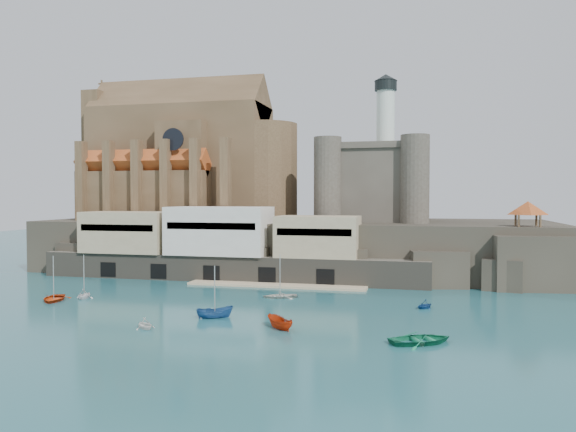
# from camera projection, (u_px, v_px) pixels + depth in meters

# --- Properties ---
(ground) EXTENTS (300.00, 300.00, 0.00)m
(ground) POSITION_uv_depth(u_px,v_px,m) (228.00, 306.00, 75.79)
(ground) COLOR #1A4E56
(ground) RESTS_ON ground
(promontory) EXTENTS (100.00, 36.00, 10.00)m
(promontory) POSITION_uv_depth(u_px,v_px,m) (293.00, 245.00, 113.88)
(promontory) COLOR black
(promontory) RESTS_ON ground
(quay) EXTENTS (70.00, 12.00, 13.05)m
(quay) POSITION_uv_depth(u_px,v_px,m) (218.00, 246.00, 100.40)
(quay) COLOR #5C5649
(quay) RESTS_ON ground
(church) EXTENTS (47.00, 25.93, 30.51)m
(church) POSITION_uv_depth(u_px,v_px,m) (188.00, 163.00, 121.39)
(church) COLOR #4F3B25
(church) RESTS_ON promontory
(castle_keep) EXTENTS (21.20, 21.20, 29.30)m
(castle_keep) POSITION_uv_depth(u_px,v_px,m) (375.00, 179.00, 111.20)
(castle_keep) COLOR #423D34
(castle_keep) RESTS_ON promontory
(rock_outcrop) EXTENTS (14.50, 10.50, 8.70)m
(rock_outcrop) POSITION_uv_depth(u_px,v_px,m) (527.00, 263.00, 90.74)
(rock_outcrop) COLOR black
(rock_outcrop) RESTS_ON ground
(pavilion) EXTENTS (6.40, 6.40, 5.40)m
(pavilion) POSITION_uv_depth(u_px,v_px,m) (528.00, 210.00, 90.59)
(pavilion) COLOR #4F3B25
(pavilion) RESTS_ON rock_outcrop
(boat_0) EXTENTS (4.34, 2.66, 5.86)m
(boat_0) POSITION_uv_depth(u_px,v_px,m) (54.00, 301.00, 80.05)
(boat_0) COLOR #B8330A
(boat_0) RESTS_ON ground
(boat_1) EXTENTS (2.88, 3.03, 3.02)m
(boat_1) POSITION_uv_depth(u_px,v_px,m) (145.00, 328.00, 63.11)
(boat_1) COLOR white
(boat_1) RESTS_ON ground
(boat_2) EXTENTS (2.33, 2.31, 4.53)m
(boat_2) POSITION_uv_depth(u_px,v_px,m) (215.00, 318.00, 68.64)
(boat_2) COLOR #224D84
(boat_2) RESTS_ON ground
(boat_3) EXTENTS (3.51, 4.79, 6.62)m
(boat_3) POSITION_uv_depth(u_px,v_px,m) (421.00, 343.00, 56.82)
(boat_3) COLOR #177E55
(boat_3) RESTS_ON ground
(boat_4) EXTENTS (3.13, 2.14, 3.39)m
(boat_4) POSITION_uv_depth(u_px,v_px,m) (84.00, 298.00, 81.66)
(boat_4) COLOR silver
(boat_4) RESTS_ON ground
(boat_5) EXTENTS (2.38, 2.38, 4.42)m
(boat_5) POSITION_uv_depth(u_px,v_px,m) (280.00, 329.00, 63.08)
(boat_5) COLOR #B92F0B
(boat_5) RESTS_ON ground
(boat_6) EXTENTS (2.41, 3.79, 5.14)m
(boat_6) POSITION_uv_depth(u_px,v_px,m) (280.00, 297.00, 82.45)
(boat_6) COLOR beige
(boat_6) RESTS_ON ground
(boat_7) EXTENTS (2.93, 2.71, 2.90)m
(boat_7) POSITION_uv_depth(u_px,v_px,m) (425.00, 308.00, 74.54)
(boat_7) COLOR navy
(boat_7) RESTS_ON ground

